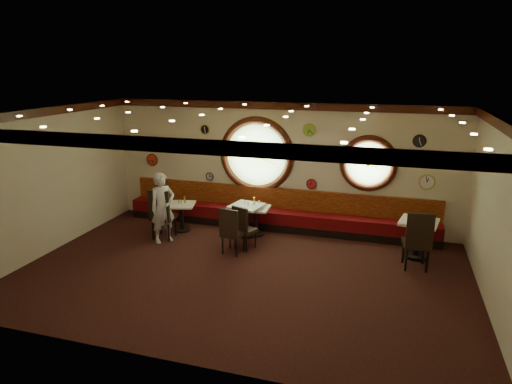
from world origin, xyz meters
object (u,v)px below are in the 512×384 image
object	(u,v)px
chair_a	(161,211)
condiment_a_salt	(179,202)
condiment_c_salt	(255,205)
condiment_d_pepper	(423,220)
table_b	(247,217)
waiter	(163,208)
condiment_c_pepper	(255,205)
condiment_d_bottle	(426,217)
chair_d	(418,237)
table_a	(182,214)
condiment_a_bottle	(185,199)
table_d	(418,234)
table_c	(256,218)
condiment_b_salt	(245,202)
condiment_a_pepper	(181,202)
condiment_d_salt	(416,218)
chair_b	(231,228)
condiment_c_bottle	(259,204)
condiment_b_bottle	(254,201)
condiment_b_pepper	(248,203)
chair_c	(243,225)

from	to	relation	value
chair_a	condiment_a_salt	bearing A→B (deg)	75.32
condiment_c_salt	condiment_d_pepper	world-z (taller)	condiment_d_pepper
table_b	waiter	xyz separation A→B (m)	(-1.78, -0.90, 0.34)
condiment_c_pepper	condiment_d_bottle	xyz separation A→B (m)	(3.92, -0.24, 0.17)
chair_d	condiment_d_bottle	bearing A→B (deg)	69.10
table_a	chair_a	size ratio (longest dim) A/B	1.03
condiment_a_bottle	table_d	bearing A→B (deg)	-1.27
table_a	chair_d	bearing A→B (deg)	-7.01
table_c	table_a	bearing A→B (deg)	-171.73
condiment_c_salt	table_c	bearing A→B (deg)	-61.25
condiment_b_salt	condiment_a_pepper	bearing A→B (deg)	-172.55
table_a	table_d	distance (m)	5.64
table_a	condiment_a_bottle	distance (m)	0.37
condiment_c_salt	condiment_d_salt	bearing A→B (deg)	-5.34
chair_b	condiment_c_bottle	xyz separation A→B (m)	(0.23, 1.42, 0.17)
table_c	condiment_c_pepper	xyz separation A→B (m)	(-0.02, 0.02, 0.31)
table_c	table_b	bearing A→B (deg)	-143.07
condiment_b_bottle	condiment_c_bottle	size ratio (longest dim) A/B	1.15
table_a	condiment_c_bottle	size ratio (longest dim) A/B	5.45
chair_b	condiment_d_salt	size ratio (longest dim) A/B	6.12
chair_d	condiment_b_pepper	distance (m)	3.97
table_c	condiment_b_bottle	distance (m)	0.43
table_c	waiter	xyz separation A→B (m)	(-1.97, -1.04, 0.39)
condiment_d_salt	condiment_c_bottle	xyz separation A→B (m)	(-3.63, 0.40, -0.12)
table_a	condiment_c_salt	xyz separation A→B (m)	(1.84, 0.33, 0.30)
table_d	condiment_a_bottle	xyz separation A→B (m)	(-5.57, 0.12, 0.27)
table_a	table_d	size ratio (longest dim) A/B	0.88
condiment_a_bottle	condiment_c_salt	bearing A→B (deg)	7.54
condiment_c_bottle	chair_a	bearing A→B (deg)	-153.90
table_a	condiment_c_bottle	distance (m)	2.00
table_a	chair_c	bearing A→B (deg)	-20.59
chair_d	condiment_c_bottle	distance (m)	3.82
chair_a	condiment_c_salt	world-z (taller)	chair_a
condiment_a_salt	condiment_c_pepper	bearing A→B (deg)	8.64
table_b	condiment_a_pepper	distance (m)	1.70
table_c	condiment_a_salt	size ratio (longest dim) A/B	7.11
condiment_b_pepper	table_a	bearing A→B (deg)	-175.62
chair_a	waiter	world-z (taller)	waiter
waiter	condiment_b_salt	bearing A→B (deg)	-25.39
condiment_c_salt	condiment_b_pepper	size ratio (longest dim) A/B	0.87
condiment_b_pepper	condiment_c_bottle	world-z (taller)	condiment_b_pepper
condiment_d_salt	chair_d	bearing A→B (deg)	-86.66
condiment_c_pepper	condiment_a_pepper	bearing A→B (deg)	-170.92
condiment_a_pepper	condiment_a_bottle	world-z (taller)	condiment_a_bottle
condiment_d_pepper	waiter	bearing A→B (deg)	-173.22
table_d	condiment_b_bottle	world-z (taller)	condiment_b_bottle
chair_b	condiment_d_salt	xyz separation A→B (m)	(3.86, 1.03, 0.29)
table_b	condiment_a_bottle	bearing A→B (deg)	-178.83
condiment_b_bottle	condiment_d_pepper	bearing A→B (deg)	-4.99
chair_d	condiment_c_pepper	distance (m)	3.87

